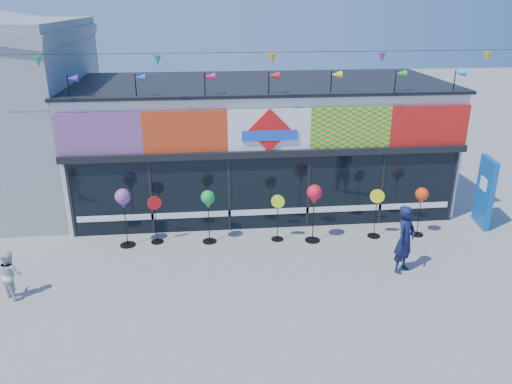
{
  "coord_description": "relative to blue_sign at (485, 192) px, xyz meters",
  "views": [
    {
      "loc": [
        -1.83,
        -10.49,
        6.58
      ],
      "look_at": [
        -0.53,
        2.0,
        1.74
      ],
      "focal_mm": 35.0,
      "sensor_mm": 36.0,
      "label": 1
    }
  ],
  "objects": [
    {
      "name": "ground",
      "position": [
        -6.64,
        -2.98,
        -1.09
      ],
      "size": [
        80.0,
        80.0,
        0.0
      ],
      "primitive_type": "plane",
      "color": "gray",
      "rests_on": "ground"
    },
    {
      "name": "kite_shop",
      "position": [
        -6.64,
        2.96,
        0.96
      ],
      "size": [
        16.0,
        5.7,
        5.31
      ],
      "color": "white",
      "rests_on": "ground"
    },
    {
      "name": "blue_sign",
      "position": [
        0.0,
        0.0,
        0.0
      ],
      "size": [
        0.33,
        1.09,
        2.16
      ],
      "rotation": [
        0.0,
        0.0,
        -0.16
      ],
      "color": "#0A51A3",
      "rests_on": "ground"
    },
    {
      "name": "spinner_0",
      "position": [
        -10.81,
        -0.35,
        0.3
      ],
      "size": [
        0.44,
        0.44,
        1.74
      ],
      "color": "black",
      "rests_on": "ground"
    },
    {
      "name": "spinner_1",
      "position": [
        -9.98,
        -0.22,
        -0.33
      ],
      "size": [
        0.4,
        0.36,
        1.43
      ],
      "color": "black",
      "rests_on": "ground"
    },
    {
      "name": "spinner_2",
      "position": [
        -8.47,
        -0.35,
        0.19
      ],
      "size": [
        0.4,
        0.4,
        1.6
      ],
      "color": "black",
      "rests_on": "ground"
    },
    {
      "name": "spinner_3",
      "position": [
        -6.48,
        -0.41,
        -0.34
      ],
      "size": [
        0.39,
        0.36,
        1.41
      ],
      "color": "black",
      "rests_on": "ground"
    },
    {
      "name": "spinner_4",
      "position": [
        -5.47,
        -0.6,
        0.31
      ],
      "size": [
        0.44,
        0.44,
        1.74
      ],
      "color": "black",
      "rests_on": "ground"
    },
    {
      "name": "spinner_5",
      "position": [
        -3.59,
        -0.5,
        -0.3
      ],
      "size": [
        0.41,
        0.38,
        1.49
      ],
      "color": "black",
      "rests_on": "ground"
    },
    {
      "name": "spinner_6",
      "position": [
        -2.27,
        -0.54,
        0.12
      ],
      "size": [
        0.38,
        0.38,
        1.51
      ],
      "color": "black",
      "rests_on": "ground"
    },
    {
      "name": "adult_man",
      "position": [
        -3.52,
        -2.53,
        -0.18
      ],
      "size": [
        0.78,
        0.75,
        1.8
      ],
      "primitive_type": "imported",
      "rotation": [
        0.0,
        0.0,
        0.69
      ],
      "color": "#13173B",
      "rests_on": "ground"
    },
    {
      "name": "child",
      "position": [
        -13.14,
        -2.74,
        -0.49
      ],
      "size": [
        0.65,
        0.64,
        1.19
      ],
      "primitive_type": "imported",
      "rotation": [
        0.0,
        0.0,
        2.4
      ],
      "color": "silver",
      "rests_on": "ground"
    }
  ]
}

